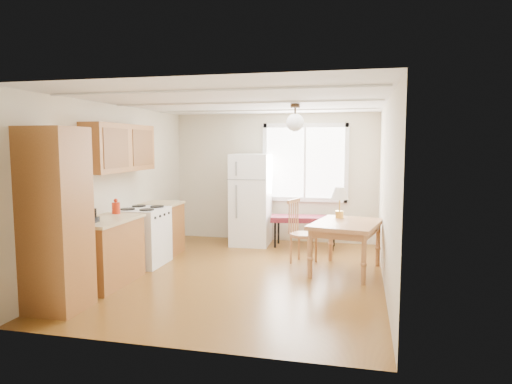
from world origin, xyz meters
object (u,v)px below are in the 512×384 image
(refrigerator, at_px, (251,200))
(dining_table, at_px, (346,229))
(bench, at_px, (305,220))
(chair, at_px, (298,227))

(refrigerator, relative_size, dining_table, 1.26)
(bench, distance_m, chair, 1.11)
(bench, xyz_separation_m, dining_table, (0.80, -1.50, 0.13))
(dining_table, relative_size, chair, 1.34)
(dining_table, xyz_separation_m, chair, (-0.77, 0.39, -0.06))
(refrigerator, height_order, bench, refrigerator)
(refrigerator, height_order, dining_table, refrigerator)
(dining_table, bearing_deg, bench, 129.99)
(bench, height_order, chair, chair)
(refrigerator, distance_m, dining_table, 2.38)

